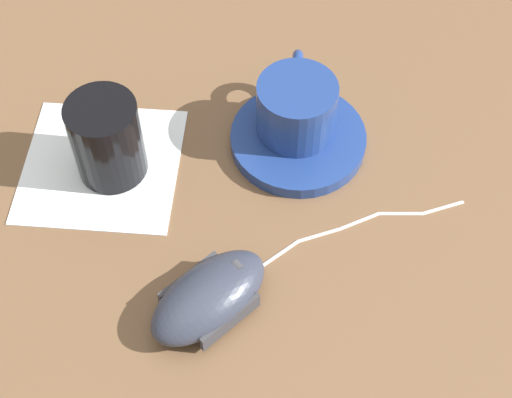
# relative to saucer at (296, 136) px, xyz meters

# --- Properties ---
(ground_plane) EXTENTS (3.00, 3.00, 0.00)m
(ground_plane) POSITION_rel_saucer_xyz_m (-0.08, -0.00, -0.01)
(ground_plane) COLOR brown
(saucer) EXTENTS (0.13, 0.13, 0.01)m
(saucer) POSITION_rel_saucer_xyz_m (0.00, 0.00, 0.00)
(saucer) COLOR navy
(saucer) RESTS_ON ground
(coffee_cup) EXTENTS (0.07, 0.10, 0.06)m
(coffee_cup) POSITION_rel_saucer_xyz_m (0.00, 0.01, 0.03)
(coffee_cup) COLOR navy
(coffee_cup) RESTS_ON saucer
(computer_mouse) EXTENTS (0.12, 0.09, 0.04)m
(computer_mouse) POSITION_rel_saucer_xyz_m (-0.14, -0.13, 0.01)
(computer_mouse) COLOR #2D3342
(computer_mouse) RESTS_ON ground
(mouse_cable) EXTENTS (0.19, 0.02, 0.00)m
(mouse_cable) POSITION_rel_saucer_xyz_m (0.01, -0.11, -0.01)
(mouse_cable) COLOR white
(mouse_cable) RESTS_ON ground
(napkin_under_glass) EXTENTS (0.19, 0.19, 0.00)m
(napkin_under_glass) POSITION_rel_saucer_xyz_m (-0.18, 0.04, -0.01)
(napkin_under_glass) COLOR white
(napkin_under_glass) RESTS_ON ground
(drinking_glass) EXTENTS (0.06, 0.06, 0.08)m
(drinking_glass) POSITION_rel_saucer_xyz_m (-0.17, 0.04, 0.04)
(drinking_glass) COLOR black
(drinking_glass) RESTS_ON napkin_under_glass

